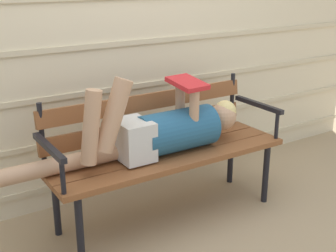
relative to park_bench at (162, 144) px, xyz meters
name	(u,v)px	position (x,y,z in m)	size (l,w,h in m)	color
ground_plane	(181,227)	(0.00, -0.23, -0.51)	(12.00, 12.00, 0.00)	tan
house_siding	(123,20)	(0.00, 0.51, 0.77)	(4.85, 0.08, 2.56)	beige
park_bench	(162,144)	(0.00, 0.00, 0.00)	(1.61, 0.52, 0.87)	brown
reclining_person	(160,130)	(-0.06, -0.07, 0.13)	(1.70, 0.27, 0.56)	#23567A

